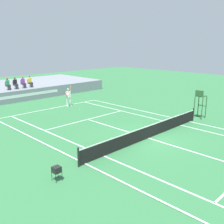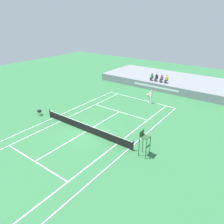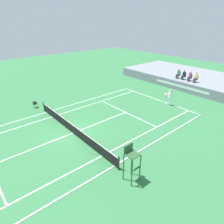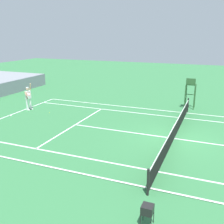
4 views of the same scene
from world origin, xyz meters
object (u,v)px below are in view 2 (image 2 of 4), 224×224
(spectator_seated_3, at_px, (166,79))
(umpire_chair, at_px, (144,140))
(spectator_seated_2, at_px, (161,79))
(spectator_seated_1, at_px, (156,78))
(tennis_player, at_px, (150,97))
(ball_hopper, at_px, (39,111))
(spectator_seated_0, at_px, (152,77))
(tennis_ball, at_px, (142,107))

(spectator_seated_3, height_order, umpire_chair, spectator_seated_3)
(spectator_seated_2, distance_m, umpire_chair, 19.34)
(spectator_seated_1, xyz_separation_m, umpire_chair, (7.58, -18.16, -0.33))
(spectator_seated_1, relative_size, tennis_player, 0.61)
(spectator_seated_2, bearing_deg, tennis_player, -77.96)
(spectator_seated_3, height_order, tennis_player, spectator_seated_3)
(spectator_seated_3, xyz_separation_m, ball_hopper, (-8.74, -18.55, -1.31))
(spectator_seated_0, xyz_separation_m, tennis_ball, (3.08, -8.61, -1.85))
(spectator_seated_0, distance_m, spectator_seated_1, 0.86)
(spectator_seated_0, relative_size, spectator_seated_1, 1.00)
(tennis_player, bearing_deg, spectator_seated_3, 94.89)
(tennis_player, bearing_deg, spectator_seated_0, 115.87)
(spectator_seated_2, xyz_separation_m, tennis_ball, (1.28, -8.61, -1.85))
(tennis_player, distance_m, tennis_ball, 2.20)
(spectator_seated_3, relative_size, tennis_player, 0.61)
(spectator_seated_1, distance_m, tennis_ball, 9.08)
(tennis_player, relative_size, umpire_chair, 0.85)
(ball_hopper, bearing_deg, umpire_chair, 1.55)
(tennis_player, height_order, umpire_chair, umpire_chair)
(spectator_seated_1, relative_size, ball_hopper, 1.81)
(spectator_seated_0, height_order, spectator_seated_2, same)
(tennis_ball, bearing_deg, spectator_seated_3, 92.87)
(spectator_seated_3, xyz_separation_m, tennis_player, (0.57, -6.63, -0.89))
(spectator_seated_2, relative_size, umpire_chair, 0.52)
(spectator_seated_0, distance_m, tennis_player, 7.42)
(spectator_seated_2, distance_m, tennis_player, 6.84)
(spectator_seated_1, bearing_deg, tennis_player, -70.45)
(spectator_seated_0, xyz_separation_m, spectator_seated_1, (0.86, 0.00, 0.00))
(spectator_seated_0, relative_size, ball_hopper, 1.81)
(spectator_seated_3, height_order, ball_hopper, spectator_seated_3)
(spectator_seated_0, bearing_deg, tennis_player, -64.13)
(umpire_chair, xyz_separation_m, ball_hopper, (-14.53, -0.39, -0.98))
(spectator_seated_0, height_order, umpire_chair, spectator_seated_0)
(tennis_player, xyz_separation_m, tennis_ball, (-0.14, -1.98, -0.96))
(spectator_seated_3, distance_m, ball_hopper, 20.55)
(spectator_seated_2, bearing_deg, spectator_seated_3, 0.00)
(spectator_seated_1, distance_m, ball_hopper, 19.86)
(spectator_seated_2, height_order, tennis_ball, spectator_seated_2)
(spectator_seated_2, bearing_deg, spectator_seated_0, 180.00)
(spectator_seated_2, bearing_deg, ball_hopper, -113.05)
(spectator_seated_1, xyz_separation_m, tennis_ball, (2.22, -8.61, -1.85))
(tennis_ball, xyz_separation_m, ball_hopper, (-9.17, -9.95, 0.54))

